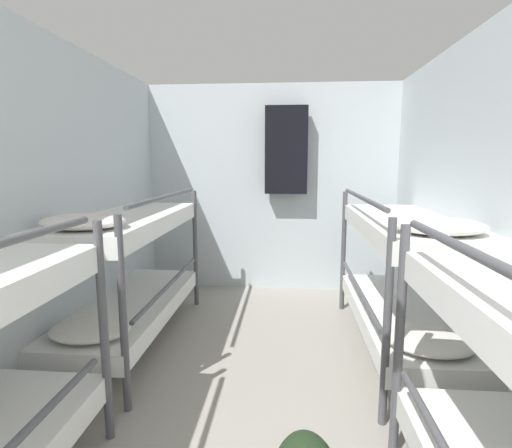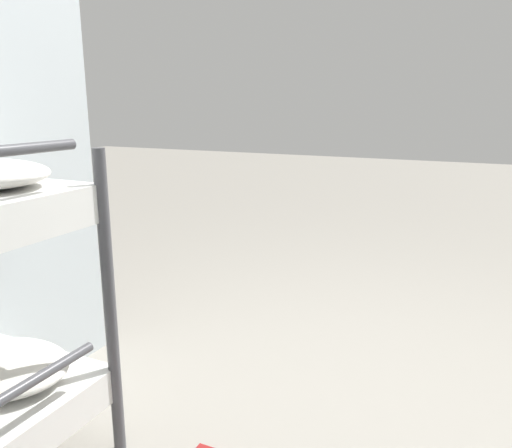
{
  "view_description": "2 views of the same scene",
  "coord_description": "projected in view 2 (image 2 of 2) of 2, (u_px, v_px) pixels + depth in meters",
  "views": [
    {
      "loc": [
        0.19,
        0.49,
        1.41
      ],
      "look_at": [
        -0.09,
        3.87,
        0.88
      ],
      "focal_mm": 28.0,
      "sensor_mm": 36.0,
      "label": 1
    },
    {
      "loc": [
        -0.44,
        1.84,
        1.28
      ],
      "look_at": [
        0.09,
        0.69,
        0.97
      ],
      "focal_mm": 35.0,
      "sensor_mm": 36.0,
      "label": 2
    }
  ],
  "objects": [
    {
      "name": "ground_plane",
      "position": [
        344.0,
        414.0,
        2.1
      ],
      "size": [
        20.0,
        20.0,
        0.0
      ],
      "primitive_type": "plane",
      "color": "gray"
    }
  ]
}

